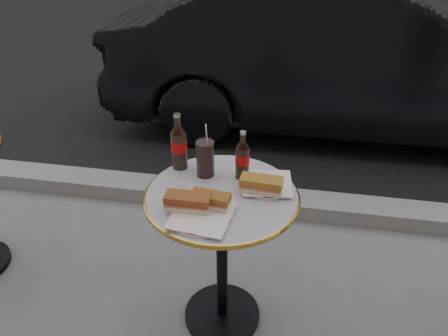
% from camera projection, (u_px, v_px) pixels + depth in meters
% --- Properties ---
extents(ground, '(80.00, 80.00, 0.00)m').
position_uv_depth(ground, '(222.00, 316.00, 2.12)').
color(ground, slate).
rests_on(ground, ground).
extents(asphalt_road, '(40.00, 8.00, 0.00)m').
position_uv_depth(asphalt_road, '(284.00, 36.00, 6.29)').
color(asphalt_road, black).
rests_on(asphalt_road, ground).
extents(curb, '(40.00, 0.20, 0.12)m').
position_uv_depth(curb, '(247.00, 200.00, 2.84)').
color(curb, gray).
rests_on(curb, ground).
extents(bistro_table, '(0.62, 0.62, 0.73)m').
position_uv_depth(bistro_table, '(222.00, 261.00, 1.93)').
color(bistro_table, '#BAB2C4').
rests_on(bistro_table, ground).
extents(plate_left, '(0.28, 0.28, 0.01)m').
position_uv_depth(plate_left, '(202.00, 217.00, 1.59)').
color(plate_left, silver).
rests_on(plate_left, bistro_table).
extents(plate_right, '(0.22, 0.22, 0.01)m').
position_uv_depth(plate_right, '(267.00, 184.00, 1.77)').
color(plate_right, silver).
rests_on(plate_right, bistro_table).
extents(sandwich_left_a, '(0.17, 0.08, 0.06)m').
position_uv_depth(sandwich_left_a, '(188.00, 202.00, 1.61)').
color(sandwich_left_a, brown).
rests_on(sandwich_left_a, plate_left).
extents(sandwich_left_b, '(0.16, 0.09, 0.05)m').
position_uv_depth(sandwich_left_b, '(210.00, 200.00, 1.63)').
color(sandwich_left_b, brown).
rests_on(sandwich_left_b, plate_left).
extents(sandwich_right, '(0.17, 0.09, 0.06)m').
position_uv_depth(sandwich_right, '(261.00, 185.00, 1.71)').
color(sandwich_right, '#A7712A').
rests_on(sandwich_right, plate_right).
extents(cola_bottle_left, '(0.09, 0.09, 0.25)m').
position_uv_depth(cola_bottle_left, '(179.00, 141.00, 1.83)').
color(cola_bottle_left, black).
rests_on(cola_bottle_left, bistro_table).
extents(cola_bottle_right, '(0.07, 0.07, 0.21)m').
position_uv_depth(cola_bottle_right, '(242.00, 155.00, 1.77)').
color(cola_bottle_right, black).
rests_on(cola_bottle_right, bistro_table).
extents(cola_glass, '(0.10, 0.10, 0.16)m').
position_uv_depth(cola_glass, '(205.00, 158.00, 1.80)').
color(cola_glass, black).
rests_on(cola_glass, bistro_table).
extents(parked_car, '(1.37, 3.87, 1.27)m').
position_uv_depth(parked_car, '(350.00, 54.00, 3.56)').
color(parked_car, black).
rests_on(parked_car, ground).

